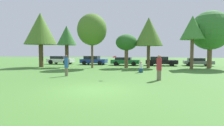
# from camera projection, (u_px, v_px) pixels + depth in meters

# --- Properties ---
(ground_plane) EXTENTS (120.00, 120.00, 0.00)m
(ground_plane) POSITION_uv_depth(u_px,v_px,m) (94.00, 90.00, 9.38)
(ground_plane) COLOR #477A33
(person_thrower) EXTENTS (0.30, 0.30, 1.73)m
(person_thrower) POSITION_uv_depth(u_px,v_px,m) (66.00, 65.00, 14.84)
(person_thrower) COLOR #726651
(person_thrower) RESTS_ON ground
(person_catcher) EXTENTS (0.35, 0.35, 1.76)m
(person_catcher) POSITION_uv_depth(u_px,v_px,m) (159.00, 68.00, 12.60)
(person_catcher) COLOR #726651
(person_catcher) RESTS_ON ground
(frisbee) EXTENTS (0.31, 0.29, 0.19)m
(frisbee) POSITION_uv_depth(u_px,v_px,m) (115.00, 57.00, 13.28)
(frisbee) COLOR #F21E72
(bystander_sitting) EXTENTS (0.40, 0.33, 1.09)m
(bystander_sitting) POSITION_uv_depth(u_px,v_px,m) (141.00, 68.00, 17.44)
(bystander_sitting) COLOR navy
(bystander_sitting) RESTS_ON ground
(tree_0) EXTENTS (4.09, 4.09, 7.04)m
(tree_0) POSITION_uv_depth(u_px,v_px,m) (40.00, 29.00, 23.44)
(tree_0) COLOR brown
(tree_0) RESTS_ON ground
(tree_1) EXTENTS (2.51, 2.51, 5.38)m
(tree_1) POSITION_uv_depth(u_px,v_px,m) (67.00, 36.00, 23.54)
(tree_1) COLOR #473323
(tree_1) RESTS_ON ground
(tree_2) EXTENTS (3.59, 3.59, 6.61)m
(tree_2) POSITION_uv_depth(u_px,v_px,m) (92.00, 30.00, 22.10)
(tree_2) COLOR brown
(tree_2) RESTS_ON ground
(tree_3) EXTENTS (2.67, 2.67, 4.16)m
(tree_3) POSITION_uv_depth(u_px,v_px,m) (126.00, 43.00, 22.60)
(tree_3) COLOR brown
(tree_3) RESTS_ON ground
(tree_4) EXTENTS (3.47, 3.47, 6.20)m
(tree_4) POSITION_uv_depth(u_px,v_px,m) (149.00, 32.00, 22.20)
(tree_4) COLOR brown
(tree_4) RESTS_ON ground
(tree_5) EXTENTS (2.72, 2.72, 6.12)m
(tree_5) POSITION_uv_depth(u_px,v_px,m) (192.00, 28.00, 20.76)
(tree_5) COLOR brown
(tree_5) RESTS_ON ground
(tree_6) EXTENTS (4.66, 4.66, 6.89)m
(tree_6) POSITION_uv_depth(u_px,v_px,m) (210.00, 31.00, 21.85)
(tree_6) COLOR brown
(tree_6) RESTS_ON ground
(parked_car_white) EXTENTS (4.28, 2.07, 1.32)m
(parked_car_white) POSITION_uv_depth(u_px,v_px,m) (60.00, 60.00, 29.80)
(parked_car_white) COLOR silver
(parked_car_white) RESTS_ON ground
(parked_car_blue) EXTENTS (4.12, 2.23, 1.35)m
(parked_car_blue) POSITION_uv_depth(u_px,v_px,m) (93.00, 60.00, 28.69)
(parked_car_blue) COLOR #1E389E
(parked_car_blue) RESTS_ON ground
(parked_car_green) EXTENTS (4.26, 2.20, 1.19)m
(parked_car_green) POSITION_uv_depth(u_px,v_px,m) (125.00, 61.00, 27.08)
(parked_car_green) COLOR #196633
(parked_car_green) RESTS_ON ground
(parked_car_black) EXTENTS (4.51, 2.18, 1.31)m
(parked_car_black) POSITION_uv_depth(u_px,v_px,m) (161.00, 61.00, 26.35)
(parked_car_black) COLOR black
(parked_car_black) RESTS_ON ground
(parked_car_grey) EXTENTS (3.99, 2.00, 1.11)m
(parked_car_grey) POSITION_uv_depth(u_px,v_px,m) (197.00, 62.00, 25.99)
(parked_car_grey) COLOR slate
(parked_car_grey) RESTS_ON ground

